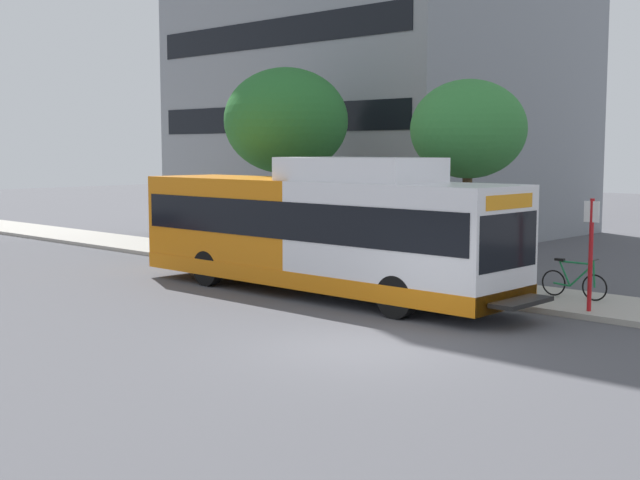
% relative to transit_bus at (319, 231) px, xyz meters
% --- Properties ---
extents(ground_plane, '(120.00, 120.00, 0.00)m').
position_rel_transit_bus_xyz_m(ground_plane, '(-3.87, 3.11, -1.70)').
color(ground_plane, '#4C4C51').
extents(sidewalk_curb, '(3.00, 56.00, 0.14)m').
position_rel_transit_bus_xyz_m(sidewalk_curb, '(3.13, 1.11, -1.63)').
color(sidewalk_curb, '#A8A399').
rests_on(sidewalk_curb, ground).
extents(transit_bus, '(2.58, 12.25, 3.65)m').
position_rel_transit_bus_xyz_m(transit_bus, '(0.00, 0.00, 0.00)').
color(transit_bus, white).
rests_on(transit_bus, ground).
extents(bus_stop_sign_pole, '(0.10, 0.36, 2.60)m').
position_rel_transit_bus_xyz_m(bus_stop_sign_pole, '(2.05, -6.63, -0.05)').
color(bus_stop_sign_pole, red).
rests_on(bus_stop_sign_pole, sidewalk_curb).
extents(bicycle_parked, '(0.52, 1.76, 1.02)m').
position_rel_transit_bus_xyz_m(bicycle_parked, '(3.39, -5.58, -1.14)').
color(bicycle_parked, black).
rests_on(bicycle_parked, sidewalk_curb).
extents(street_tree_near_stop, '(3.26, 3.26, 5.66)m').
position_rel_transit_bus_xyz_m(street_tree_near_stop, '(4.06, -1.92, 2.69)').
color(street_tree_near_stop, '#4C3823').
rests_on(street_tree_near_stop, sidewalk_curb).
extents(street_tree_mid_block, '(4.21, 4.21, 6.46)m').
position_rel_transit_bus_xyz_m(street_tree_mid_block, '(4.03, 5.38, 3.10)').
color(street_tree_mid_block, '#4C3823').
rests_on(street_tree_mid_block, sidewalk_curb).
extents(lattice_comm_tower, '(1.10, 1.10, 24.97)m').
position_rel_transit_bus_xyz_m(lattice_comm_tower, '(12.83, 23.10, 6.49)').
color(lattice_comm_tower, '#B7B7BC').
rests_on(lattice_comm_tower, ground).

